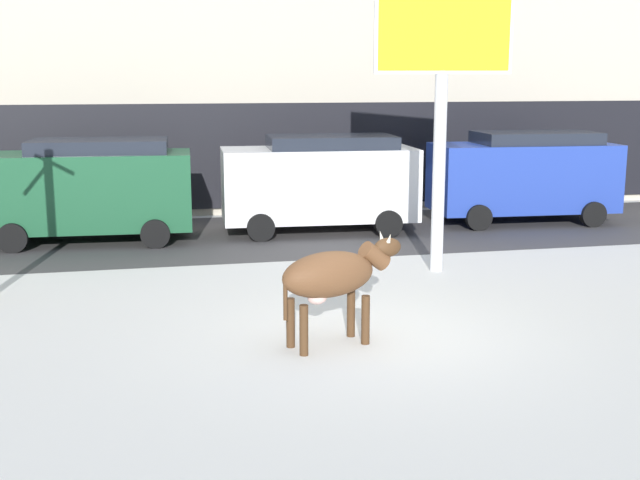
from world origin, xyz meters
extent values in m
plane|color=silver|center=(0.00, 0.00, 0.00)|extent=(120.00, 120.00, 0.00)
cube|color=#423F3F|center=(0.00, 8.13, 0.00)|extent=(60.00, 5.60, 0.01)
cube|color=black|center=(0.00, 11.27, 1.60)|extent=(43.12, 0.10, 2.80)
ellipsoid|color=brown|center=(-0.65, -0.02, 1.02)|extent=(1.51, 0.98, 0.64)
cylinder|color=#472D19|center=(-0.24, 0.31, 0.35)|extent=(0.12, 0.12, 0.70)
cylinder|color=#472D19|center=(-0.12, -0.07, 0.35)|extent=(0.12, 0.12, 0.70)
cylinder|color=#472D19|center=(-1.17, 0.02, 0.35)|extent=(0.12, 0.12, 0.70)
cylinder|color=#472D19|center=(-1.06, -0.35, 0.35)|extent=(0.12, 0.12, 0.70)
cylinder|color=brown|center=(0.07, 0.20, 1.20)|extent=(0.53, 0.39, 0.44)
ellipsoid|color=#472D19|center=(0.28, 0.26, 1.30)|extent=(0.49, 0.36, 0.28)
cone|color=beige|center=(0.21, 0.35, 1.46)|extent=(0.09, 0.13, 0.15)
cone|color=beige|center=(0.27, 0.14, 1.46)|extent=(0.09, 0.13, 0.15)
cylinder|color=#472D19|center=(-1.28, -0.21, 0.77)|extent=(0.06, 0.06, 0.60)
ellipsoid|color=beige|center=(-0.82, -0.07, 0.72)|extent=(0.34, 0.31, 0.20)
cylinder|color=silver|center=(2.42, 3.92, 1.90)|extent=(0.24, 0.24, 3.80)
cube|color=silver|center=(2.42, 3.92, 4.65)|extent=(2.50, 0.77, 1.82)
cube|color=yellow|center=(2.42, 3.89, 4.65)|extent=(2.37, 0.71, 1.70)
cube|color=#194C2D|center=(-4.29, 8.29, 1.17)|extent=(4.70, 2.16, 1.70)
cube|color=#1E232D|center=(-3.99, 8.27, 2.17)|extent=(3.09, 1.84, 0.30)
cylinder|color=black|center=(-2.74, 9.15, 0.32)|extent=(0.65, 0.26, 0.64)
cylinder|color=black|center=(-2.85, 7.26, 0.32)|extent=(0.65, 0.26, 0.64)
cylinder|color=black|center=(-5.73, 9.32, 0.32)|extent=(0.65, 0.26, 0.64)
cylinder|color=black|center=(-5.84, 7.43, 0.32)|extent=(0.65, 0.26, 0.64)
cube|color=white|center=(1.06, 8.37, 1.17)|extent=(4.70, 2.16, 1.70)
cube|color=#1E232D|center=(1.36, 8.35, 2.17)|extent=(3.09, 1.84, 0.30)
cylinder|color=black|center=(2.61, 9.23, 0.32)|extent=(0.65, 0.26, 0.64)
cylinder|color=black|center=(2.50, 7.34, 0.32)|extent=(0.65, 0.26, 0.64)
cylinder|color=black|center=(-0.38, 9.40, 0.32)|extent=(0.65, 0.26, 0.64)
cylinder|color=black|center=(-0.49, 7.51, 0.32)|extent=(0.65, 0.26, 0.64)
cube|color=#233D9E|center=(6.45, 8.56, 1.17)|extent=(4.70, 2.16, 1.70)
cube|color=#1E232D|center=(6.75, 8.54, 2.17)|extent=(3.09, 1.84, 0.30)
cylinder|color=black|center=(8.00, 9.42, 0.32)|extent=(0.65, 0.26, 0.64)
cylinder|color=black|center=(7.89, 7.53, 0.32)|extent=(0.65, 0.26, 0.64)
cylinder|color=black|center=(5.02, 9.59, 0.32)|extent=(0.65, 0.26, 0.64)
cylinder|color=black|center=(4.91, 7.70, 0.32)|extent=(0.65, 0.26, 0.64)
cylinder|color=#282833|center=(6.54, 11.09, 0.44)|extent=(0.24, 0.24, 0.88)
cube|color=brown|center=(6.54, 11.09, 1.20)|extent=(0.36, 0.22, 0.64)
sphere|color=beige|center=(6.54, 11.09, 1.63)|extent=(0.20, 0.20, 0.20)
camera|label=1|loc=(-3.11, -10.65, 3.69)|focal=45.88mm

